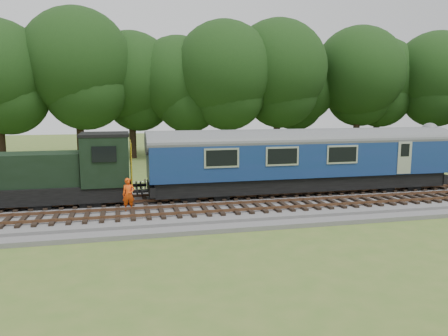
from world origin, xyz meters
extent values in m
plane|color=#476726|center=(0.00, 0.00, 0.00)|extent=(120.00, 120.00, 0.00)
cube|color=#4C4C4F|center=(0.00, 0.00, 0.17)|extent=(70.00, 7.00, 0.35)
cube|color=brown|center=(0.00, 0.68, 0.49)|extent=(66.50, 0.07, 0.14)
cube|color=brown|center=(0.00, 2.12, 0.49)|extent=(66.50, 0.07, 0.14)
cube|color=brown|center=(0.00, -2.32, 0.49)|extent=(66.50, 0.07, 0.14)
cube|color=brown|center=(0.00, -0.88, 0.49)|extent=(66.50, 0.07, 0.14)
cube|color=black|center=(5.02, 1.40, 1.06)|extent=(17.46, 2.52, 0.85)
cube|color=navy|center=(5.02, 1.40, 2.48)|extent=(18.00, 2.80, 2.05)
cube|color=yellow|center=(14.04, 1.40, 2.11)|extent=(0.06, 2.74, 1.30)
cube|color=black|center=(11.02, 1.40, 0.86)|extent=(2.60, 2.00, 0.55)
cube|color=black|center=(-0.98, 1.40, 0.86)|extent=(2.60, 2.00, 0.55)
cube|color=black|center=(-9.38, 1.40, 1.01)|extent=(8.73, 2.39, 0.85)
cube|color=black|center=(-10.58, 1.40, 2.26)|extent=(6.30, 2.08, 1.70)
cube|color=black|center=(-6.18, 1.40, 2.66)|extent=(2.40, 2.55, 2.60)
cube|color=#AF0E0D|center=(-5.00, 1.40, 1.06)|extent=(0.25, 2.60, 0.55)
cube|color=yellow|center=(-4.86, 1.40, 2.46)|extent=(0.06, 2.55, 2.30)
imported|color=#EB470C|center=(-5.07, -0.74, 1.17)|extent=(0.63, 0.45, 1.64)
cube|color=#17341D|center=(15.92, 13.46, 1.34)|extent=(3.81, 3.81, 2.68)
cube|color=black|center=(15.92, 13.46, 2.79)|extent=(4.19, 4.19, 0.21)
camera|label=1|loc=(-5.24, -22.34, 5.68)|focal=35.00mm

